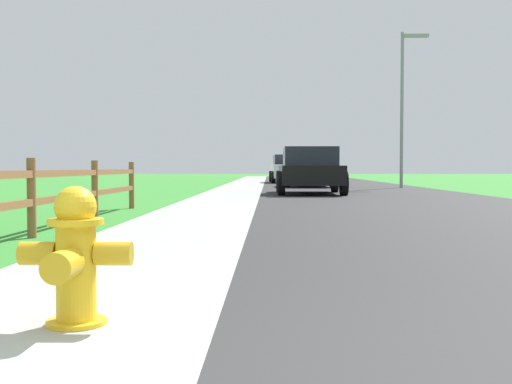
# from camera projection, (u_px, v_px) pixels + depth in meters

# --- Properties ---
(ground_plane) EXTENTS (120.00, 120.00, 0.00)m
(ground_plane) POSITION_uv_depth(u_px,v_px,m) (263.00, 188.00, 27.10)
(ground_plane) COLOR #35842F
(road_asphalt) EXTENTS (7.00, 66.00, 0.01)m
(road_asphalt) POSITION_uv_depth(u_px,v_px,m) (340.00, 187.00, 29.02)
(road_asphalt) COLOR #2A2A2A
(road_asphalt) RESTS_ON ground
(curb_concrete) EXTENTS (6.00, 66.00, 0.01)m
(curb_concrete) POSITION_uv_depth(u_px,v_px,m) (197.00, 187.00, 29.16)
(curb_concrete) COLOR #9EA39A
(curb_concrete) RESTS_ON ground
(grass_verge) EXTENTS (5.00, 66.00, 0.00)m
(grass_verge) POSITION_uv_depth(u_px,v_px,m) (164.00, 186.00, 29.19)
(grass_verge) COLOR #35842F
(grass_verge) RESTS_ON ground
(fire_hydrant) EXTENTS (0.61, 0.51, 0.77)m
(fire_hydrant) POSITION_uv_depth(u_px,v_px,m) (75.00, 256.00, 3.48)
(fire_hydrant) COLOR yellow
(fire_hydrant) RESTS_ON ground
(rail_fence) EXTENTS (0.11, 11.41, 0.98)m
(rail_fence) POSITION_uv_depth(u_px,v_px,m) (31.00, 191.00, 7.79)
(rail_fence) COLOR brown
(rail_fence) RESTS_ON ground
(parked_suv_black) EXTENTS (2.18, 4.28, 1.53)m
(parked_suv_black) POSITION_uv_depth(u_px,v_px,m) (310.00, 170.00, 21.19)
(parked_suv_black) COLOR black
(parked_suv_black) RESTS_ON ground
(parked_car_blue) EXTENTS (2.19, 4.98, 1.46)m
(parked_car_blue) POSITION_uv_depth(u_px,v_px,m) (308.00, 170.00, 29.27)
(parked_car_blue) COLOR navy
(parked_car_blue) RESTS_ON ground
(parked_car_white) EXTENTS (2.21, 4.92, 1.60)m
(parked_car_white) POSITION_uv_depth(u_px,v_px,m) (288.00, 169.00, 36.87)
(parked_car_white) COLOR white
(parked_car_white) RESTS_ON ground
(parked_car_red) EXTENTS (2.21, 4.81, 1.61)m
(parked_car_red) POSITION_uv_depth(u_px,v_px,m) (295.00, 168.00, 44.23)
(parked_car_red) COLOR maroon
(parked_car_red) RESTS_ON ground
(street_lamp) EXTENTS (1.17, 0.20, 6.60)m
(street_lamp) POSITION_uv_depth(u_px,v_px,m) (404.00, 96.00, 27.24)
(street_lamp) COLOR gray
(street_lamp) RESTS_ON ground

